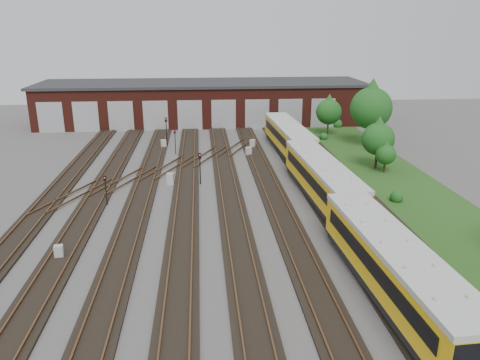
{
  "coord_description": "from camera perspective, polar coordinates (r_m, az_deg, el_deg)",
  "views": [
    {
      "loc": [
        -0.47,
        -34.86,
        14.85
      ],
      "look_at": [
        2.84,
        3.69,
        2.0
      ],
      "focal_mm": 35.0,
      "sensor_mm": 36.0,
      "label": 1
    }
  ],
  "objects": [
    {
      "name": "track_network",
      "position": [
        38.39,
        -4.09,
        -4.26
      ],
      "size": [
        30.4,
        70.0,
        0.33
      ],
      "color": "black",
      "rests_on": "ground"
    },
    {
      "name": "bush_1",
      "position": [
        64.85,
        10.17,
        5.37
      ],
      "size": [
        1.15,
        1.15,
        1.15
      ],
      "primitive_type": "sphere",
      "color": "#134112",
      "rests_on": "ground"
    },
    {
      "name": "relay_cabinet_4",
      "position": [
        59.43,
        1.56,
        4.43
      ],
      "size": [
        0.81,
        0.75,
        1.08
      ],
      "primitive_type": "cube",
      "rotation": [
        0.0,
        0.0,
        -0.42
      ],
      "color": "#B1B3B6",
      "rests_on": "ground"
    },
    {
      "name": "tree_2",
      "position": [
        61.45,
        15.74,
        9.01
      ],
      "size": [
        5.23,
        5.23,
        8.67
      ],
      "color": "#302516",
      "rests_on": "ground"
    },
    {
      "name": "bush_0",
      "position": [
        43.49,
        18.56,
        -1.79
      ],
      "size": [
        1.14,
        1.14,
        1.14
      ],
      "primitive_type": "sphere",
      "color": "#134112",
      "rests_on": "ground"
    },
    {
      "name": "metro_train",
      "position": [
        41.62,
        9.92,
        0.13
      ],
      "size": [
        3.52,
        48.06,
        3.3
      ],
      "rotation": [
        0.0,
        0.0,
        0.04
      ],
      "color": "black",
      "rests_on": "ground"
    },
    {
      "name": "grass_verge",
      "position": [
        51.1,
        17.74,
        0.61
      ],
      "size": [
        8.0,
        55.0,
        0.05
      ],
      "primitive_type": "cube",
      "color": "#224A18",
      "rests_on": "ground"
    },
    {
      "name": "tree_1",
      "position": [
        52.13,
        16.53,
        5.26
      ],
      "size": [
        3.48,
        3.48,
        5.76
      ],
      "color": "#302516",
      "rests_on": "ground"
    },
    {
      "name": "signal_mast_3",
      "position": [
        45.44,
        -4.91,
        1.92
      ],
      "size": [
        0.29,
        0.27,
        3.14
      ],
      "rotation": [
        0.0,
        0.0,
        0.08
      ],
      "color": "black",
      "rests_on": "ground"
    },
    {
      "name": "bush_2",
      "position": [
        73.31,
        11.83,
        6.86
      ],
      "size": [
        1.4,
        1.4,
        1.4
      ],
      "primitive_type": "sphere",
      "color": "#134112",
      "rests_on": "ground"
    },
    {
      "name": "relay_cabinet_1",
      "position": [
        60.18,
        -9.3,
        4.36
      ],
      "size": [
        0.74,
        0.66,
        1.06
      ],
      "primitive_type": "cube",
      "rotation": [
        0.0,
        0.0,
        0.22
      ],
      "color": "#B1B3B6",
      "rests_on": "ground"
    },
    {
      "name": "ground",
      "position": [
        37.89,
        -3.81,
        -4.75
      ],
      "size": [
        120.0,
        120.0,
        0.0
      ],
      "primitive_type": "plane",
      "color": "#484543",
      "rests_on": "ground"
    },
    {
      "name": "signal_mast_2",
      "position": [
        60.66,
        -8.98,
        6.27
      ],
      "size": [
        0.3,
        0.28,
        3.72
      ],
      "rotation": [
        0.0,
        0.0,
        -0.12
      ],
      "color": "black",
      "rests_on": "ground"
    },
    {
      "name": "relay_cabinet_2",
      "position": [
        46.19,
        -8.49,
        0.14
      ],
      "size": [
        0.72,
        0.61,
        1.12
      ],
      "primitive_type": "cube",
      "rotation": [
        0.0,
        0.0,
        -0.08
      ],
      "color": "#B1B3B6",
      "rests_on": "ground"
    },
    {
      "name": "relay_cabinet_3",
      "position": [
        55.73,
        1.05,
        3.48
      ],
      "size": [
        0.76,
        0.69,
        1.07
      ],
      "primitive_type": "cube",
      "rotation": [
        0.0,
        0.0,
        0.28
      ],
      "color": "#B1B3B6",
      "rests_on": "ground"
    },
    {
      "name": "signal_mast_0",
      "position": [
        41.76,
        -16.07,
        -0.73
      ],
      "size": [
        0.23,
        0.22,
        2.63
      ],
      "rotation": [
        0.0,
        0.0,
        -0.02
      ],
      "color": "black",
      "rests_on": "ground"
    },
    {
      "name": "tree_0",
      "position": [
        66.93,
        10.78,
        8.52
      ],
      "size": [
        3.53,
        3.53,
        5.85
      ],
      "color": "#302516",
      "rests_on": "ground"
    },
    {
      "name": "signal_mast_1",
      "position": [
        56.64,
        -7.92,
        5.01
      ],
      "size": [
        0.23,
        0.22,
        3.03
      ],
      "rotation": [
        0.0,
        0.0,
        -0.04
      ],
      "color": "black",
      "rests_on": "ground"
    },
    {
      "name": "maintenance_shed",
      "position": [
        75.73,
        -4.56,
        9.47
      ],
      "size": [
        51.0,
        12.5,
        6.35
      ],
      "color": "#511B14",
      "rests_on": "ground"
    },
    {
      "name": "tree_3",
      "position": [
        51.11,
        17.36,
        3.27
      ],
      "size": [
        2.13,
        2.13,
        3.53
      ],
      "color": "#302516",
      "rests_on": "ground"
    },
    {
      "name": "relay_cabinet_0",
      "position": [
        33.74,
        -21.2,
        -8.19
      ],
      "size": [
        0.63,
        0.55,
        0.95
      ],
      "primitive_type": "cube",
      "rotation": [
        0.0,
        0.0,
        0.13
      ],
      "color": "#B1B3B6",
      "rests_on": "ground"
    }
  ]
}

